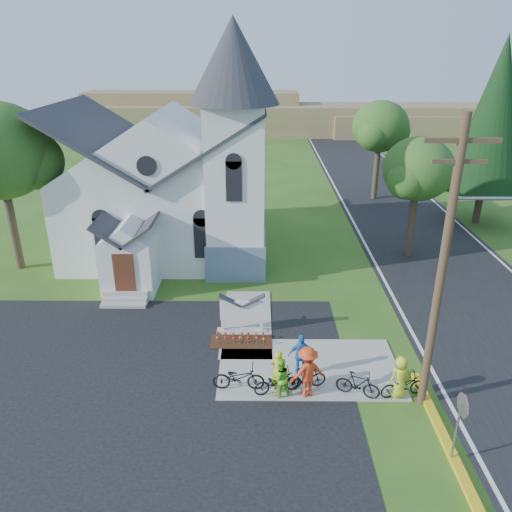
{
  "coord_description": "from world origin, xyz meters",
  "views": [
    {
      "loc": [
        -0.46,
        -15.79,
        11.7
      ],
      "look_at": [
        -0.59,
        5.0,
        2.87
      ],
      "focal_mm": 35.0,
      "sensor_mm": 36.0,
      "label": 1
    }
  ],
  "objects_px": {
    "cyclist_0": "(278,371)",
    "cyclist_1": "(280,378)",
    "church_sign": "(242,311)",
    "cyclist_2": "(301,355)",
    "bike_3": "(358,384)",
    "bike_1": "(306,378)",
    "bike_0": "(239,377)",
    "utility_pole": "(445,263)",
    "cyclist_4": "(400,377)",
    "bike_4": "(403,385)",
    "cyclist_3": "(307,372)",
    "stop_sign": "(461,414)",
    "bike_2": "(277,382)"
  },
  "relations": [
    {
      "from": "utility_pole",
      "to": "cyclist_1",
      "type": "height_order",
      "value": "utility_pole"
    },
    {
      "from": "cyclist_3",
      "to": "church_sign",
      "type": "bearing_deg",
      "value": -82.36
    },
    {
      "from": "cyclist_2",
      "to": "cyclist_4",
      "type": "relative_size",
      "value": 1.04
    },
    {
      "from": "cyclist_1",
      "to": "bike_4",
      "type": "height_order",
      "value": "cyclist_1"
    },
    {
      "from": "cyclist_2",
      "to": "cyclist_3",
      "type": "distance_m",
      "value": 1.25
    },
    {
      "from": "stop_sign",
      "to": "bike_1",
      "type": "bearing_deg",
      "value": 140.72
    },
    {
      "from": "church_sign",
      "to": "bike_1",
      "type": "height_order",
      "value": "church_sign"
    },
    {
      "from": "church_sign",
      "to": "cyclist_2",
      "type": "relative_size",
      "value": 1.29
    },
    {
      "from": "stop_sign",
      "to": "bike_4",
      "type": "height_order",
      "value": "stop_sign"
    },
    {
      "from": "bike_2",
      "to": "cyclist_4",
      "type": "distance_m",
      "value": 4.36
    },
    {
      "from": "stop_sign",
      "to": "cyclist_4",
      "type": "distance_m",
      "value": 3.26
    },
    {
      "from": "cyclist_2",
      "to": "bike_2",
      "type": "xyz_separation_m",
      "value": [
        -0.95,
        -1.12,
        -0.4
      ]
    },
    {
      "from": "cyclist_4",
      "to": "bike_4",
      "type": "distance_m",
      "value": 0.4
    },
    {
      "from": "cyclist_1",
      "to": "bike_4",
      "type": "distance_m",
      "value": 4.41
    },
    {
      "from": "cyclist_1",
      "to": "bike_1",
      "type": "height_order",
      "value": "cyclist_1"
    },
    {
      "from": "church_sign",
      "to": "bike_3",
      "type": "bearing_deg",
      "value": -45.75
    },
    {
      "from": "bike_2",
      "to": "cyclist_4",
      "type": "height_order",
      "value": "cyclist_4"
    },
    {
      "from": "cyclist_0",
      "to": "bike_4",
      "type": "xyz_separation_m",
      "value": [
        4.45,
        -0.3,
        -0.38
      ]
    },
    {
      "from": "utility_pole",
      "to": "stop_sign",
      "type": "distance_m",
      "value": 4.52
    },
    {
      "from": "cyclist_3",
      "to": "cyclist_4",
      "type": "bearing_deg",
      "value": 157.52
    },
    {
      "from": "bike_0",
      "to": "cyclist_1",
      "type": "bearing_deg",
      "value": -102.48
    },
    {
      "from": "bike_0",
      "to": "bike_4",
      "type": "distance_m",
      "value": 5.9
    },
    {
      "from": "church_sign",
      "to": "bike_1",
      "type": "bearing_deg",
      "value": -58.26
    },
    {
      "from": "cyclist_0",
      "to": "cyclist_4",
      "type": "xyz_separation_m",
      "value": [
        4.3,
        -0.3,
        -0.02
      ]
    },
    {
      "from": "stop_sign",
      "to": "cyclist_0",
      "type": "bearing_deg",
      "value": 147.57
    },
    {
      "from": "bike_1",
      "to": "bike_2",
      "type": "xyz_separation_m",
      "value": [
        -1.07,
        -0.24,
        -0.01
      ]
    },
    {
      "from": "stop_sign",
      "to": "cyclist_1",
      "type": "bearing_deg",
      "value": 149.7
    },
    {
      "from": "bike_0",
      "to": "cyclist_4",
      "type": "xyz_separation_m",
      "value": [
        5.73,
        -0.35,
        0.32
      ]
    },
    {
      "from": "church_sign",
      "to": "cyclist_0",
      "type": "bearing_deg",
      "value": -70.6
    },
    {
      "from": "church_sign",
      "to": "cyclist_2",
      "type": "height_order",
      "value": "cyclist_2"
    },
    {
      "from": "cyclist_1",
      "to": "bike_1",
      "type": "relative_size",
      "value": 0.99
    },
    {
      "from": "bike_1",
      "to": "bike_3",
      "type": "distance_m",
      "value": 1.86
    },
    {
      "from": "bike_1",
      "to": "bike_3",
      "type": "height_order",
      "value": "bike_3"
    },
    {
      "from": "church_sign",
      "to": "cyclist_0",
      "type": "xyz_separation_m",
      "value": [
        1.45,
        -4.1,
        -0.14
      ]
    },
    {
      "from": "bike_2",
      "to": "bike_4",
      "type": "xyz_separation_m",
      "value": [
        4.5,
        -0.16,
        -0.0
      ]
    },
    {
      "from": "bike_1",
      "to": "bike_3",
      "type": "relative_size",
      "value": 0.96
    },
    {
      "from": "stop_sign",
      "to": "cyclist_2",
      "type": "height_order",
      "value": "stop_sign"
    },
    {
      "from": "bike_1",
      "to": "bike_4",
      "type": "xyz_separation_m",
      "value": [
        3.43,
        -0.4,
        -0.01
      ]
    },
    {
      "from": "cyclist_2",
      "to": "bike_3",
      "type": "bearing_deg",
      "value": 144.95
    },
    {
      "from": "bike_1",
      "to": "bike_2",
      "type": "distance_m",
      "value": 1.1
    },
    {
      "from": "bike_0",
      "to": "church_sign",
      "type": "bearing_deg",
      "value": 1.09
    },
    {
      "from": "bike_0",
      "to": "utility_pole",
      "type": "bearing_deg",
      "value": -94.79
    },
    {
      "from": "church_sign",
      "to": "bike_0",
      "type": "height_order",
      "value": "church_sign"
    },
    {
      "from": "cyclist_0",
      "to": "cyclist_1",
      "type": "height_order",
      "value": "cyclist_0"
    },
    {
      "from": "church_sign",
      "to": "cyclist_2",
      "type": "xyz_separation_m",
      "value": [
        2.35,
        -3.12,
        -0.12
      ]
    },
    {
      "from": "cyclist_3",
      "to": "bike_4",
      "type": "xyz_separation_m",
      "value": [
        3.44,
        -0.04,
        -0.53
      ]
    },
    {
      "from": "bike_1",
      "to": "cyclist_2",
      "type": "xyz_separation_m",
      "value": [
        -0.12,
        0.88,
        0.39
      ]
    },
    {
      "from": "cyclist_3",
      "to": "bike_0",
      "type": "bearing_deg",
      "value": -29.11
    },
    {
      "from": "utility_pole",
      "to": "bike_2",
      "type": "distance_m",
      "value": 7.13
    },
    {
      "from": "cyclist_4",
      "to": "bike_4",
      "type": "relative_size",
      "value": 0.95
    }
  ]
}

